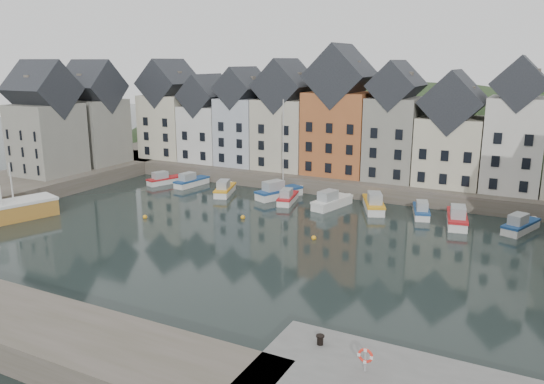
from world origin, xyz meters
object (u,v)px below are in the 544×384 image
Objects in this scene: boat_a at (164,180)px; mooring_bollard at (320,339)px; life_ring_post at (365,356)px; boat_d at (278,192)px.

mooring_bollard is at bearing -22.17° from boat_a.
mooring_bollard is at bearing 154.96° from life_ring_post.
mooring_bollard is at bearing -37.19° from boat_d.
mooring_bollard is (38.57, -34.75, 1.70)m from boat_a.
boat_d reaches higher than mooring_bollard.
boat_a is 51.94m from mooring_bollard.
boat_d reaches higher than boat_a.
boat_d is at bearing 122.45° from life_ring_post.
life_ring_post reaches higher than mooring_bollard.
boat_a is 18.40m from boat_d.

